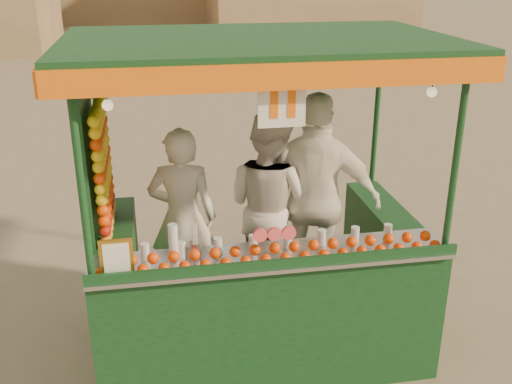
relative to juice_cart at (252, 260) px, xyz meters
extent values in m
plane|color=#6C5F4D|center=(-0.30, -0.04, -0.86)|extent=(90.00, 90.00, 0.00)
cube|color=#0E3413|center=(0.08, 0.13, -0.71)|extent=(2.69, 1.66, 0.31)
cylinder|color=black|center=(-0.86, 0.13, -0.68)|extent=(0.37, 0.10, 0.37)
cylinder|color=black|center=(1.01, 0.13, -0.68)|extent=(0.37, 0.10, 0.37)
cube|color=#0E3413|center=(0.08, -0.54, -0.14)|extent=(2.69, 0.31, 0.83)
cube|color=#0E3413|center=(-1.11, 0.23, -0.14)|extent=(0.31, 1.35, 0.83)
cube|color=#0E3413|center=(1.27, 0.23, -0.14)|extent=(0.31, 1.35, 0.83)
cube|color=#B2B2B7|center=(0.08, -0.51, 0.29)|extent=(2.69, 0.48, 0.03)
cylinder|color=#0E3413|center=(-1.22, -0.65, 1.00)|extent=(0.05, 0.05, 1.45)
cylinder|color=#0E3413|center=(1.37, -0.65, 1.00)|extent=(0.05, 0.05, 1.45)
cylinder|color=#0E3413|center=(-1.22, 0.90, 1.00)|extent=(0.05, 0.05, 1.45)
cylinder|color=#0E3413|center=(1.37, 0.90, 1.00)|extent=(0.05, 0.05, 1.45)
cube|color=#0E3413|center=(0.08, 0.13, 1.77)|extent=(2.90, 1.86, 0.08)
cube|color=orange|center=(0.08, -0.80, 1.68)|extent=(2.90, 0.04, 0.17)
cube|color=orange|center=(0.08, 1.06, 1.68)|extent=(2.90, 0.04, 0.17)
cube|color=orange|center=(-1.37, 0.13, 1.68)|extent=(0.04, 1.86, 0.17)
cube|color=orange|center=(1.53, 0.13, 1.68)|extent=(0.04, 1.86, 0.17)
cylinder|color=#F04953|center=(0.06, -0.65, 0.55)|extent=(0.10, 0.03, 0.10)
cube|color=#C78B25|center=(-1.04, -0.65, 0.45)|extent=(0.23, 0.02, 0.29)
cube|color=white|center=(0.08, -0.72, 1.50)|extent=(0.31, 0.02, 0.31)
sphere|color=#FFE5B2|center=(-1.01, -0.58, 1.50)|extent=(0.07, 0.07, 0.07)
sphere|color=#FFE5B2|center=(1.16, -0.58, 1.50)|extent=(0.07, 0.07, 0.07)
imported|color=silver|center=(-0.54, 0.38, 0.26)|extent=(0.65, 0.49, 1.62)
imported|color=silver|center=(0.23, 0.39, 0.31)|extent=(1.04, 1.06, 1.72)
imported|color=white|center=(0.63, 0.29, 0.39)|extent=(1.20, 0.84, 1.88)
camera|label=1|loc=(-0.73, -4.33, 2.37)|focal=41.57mm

